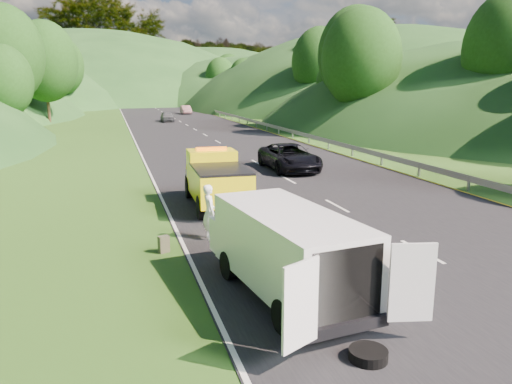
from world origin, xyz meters
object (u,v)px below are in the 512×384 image
object	(u,v)px
white_van	(285,248)
tow_truck	(216,179)
child	(280,259)
suitcase	(164,244)
woman	(210,239)
spare_tire	(368,360)
worker	(309,321)
passing_suv	(289,170)

from	to	relation	value
white_van	tow_truck	bearing A→B (deg)	80.99
child	suitcase	distance (m)	3.55
tow_truck	woman	bearing A→B (deg)	-102.73
spare_tire	tow_truck	bearing A→B (deg)	91.31
tow_truck	white_van	distance (m)	9.26
worker	suitcase	distance (m)	5.95
worker	suitcase	world-z (taller)	worker
white_van	suitcase	distance (m)	4.79
passing_suv	worker	bearing A→B (deg)	-108.56
suitcase	passing_suv	distance (m)	15.31
woman	suitcase	distance (m)	1.84
tow_truck	suitcase	size ratio (longest dim) A/B	10.57
woman	worker	xyz separation A→B (m)	(0.96, -6.25, 0.00)
tow_truck	worker	xyz separation A→B (m)	(-0.18, -10.64, -1.15)
child	woman	bearing A→B (deg)	169.97
woman	spare_tire	bearing A→B (deg)	-173.13
white_van	child	bearing A→B (deg)	66.40
white_van	suitcase	bearing A→B (deg)	114.34
child	tow_truck	bearing A→B (deg)	140.40
woman	passing_suv	bearing A→B (deg)	-34.05
woman	child	distance (m)	2.90
tow_truck	child	bearing A→B (deg)	-84.34
white_van	child	world-z (taller)	white_van
child	white_van	bearing A→B (deg)	-59.60
tow_truck	worker	size ratio (longest dim) A/B	3.35
woman	worker	world-z (taller)	woman
tow_truck	spare_tire	bearing A→B (deg)	-86.95
child	worker	bearing A→B (deg)	-53.01
suitcase	spare_tire	size ratio (longest dim) A/B	0.72
woman	spare_tire	size ratio (longest dim) A/B	2.51
spare_tire	woman	bearing A→B (deg)	100.00
suitcase	spare_tire	xyz separation A→B (m)	(3.01, -7.15, -0.26)
child	worker	size ratio (longest dim) A/B	0.60
tow_truck	woman	distance (m)	4.67
white_van	child	xyz separation A→B (m)	(0.71, 2.46, -1.21)
tow_truck	woman	world-z (taller)	tow_truck
passing_suv	woman	bearing A→B (deg)	-120.80
suitcase	woman	bearing A→B (deg)	29.08
tow_truck	white_van	world-z (taller)	tow_truck
child	suitcase	world-z (taller)	suitcase
woman	worker	bearing A→B (deg)	-174.44
tow_truck	spare_tire	distance (m)	12.48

